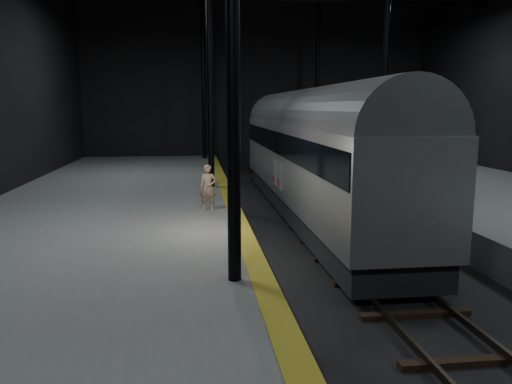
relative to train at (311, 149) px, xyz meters
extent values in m
plane|color=black|center=(0.00, -5.63, -2.77)|extent=(44.00, 44.00, 0.00)
cube|color=#585855|center=(-7.50, -5.63, -2.27)|extent=(9.00, 43.80, 1.00)
cube|color=olive|center=(-3.25, -5.63, -1.77)|extent=(0.50, 43.80, 0.01)
cube|color=#3F3328|center=(-0.72, -5.63, -2.60)|extent=(0.08, 43.00, 0.14)
cube|color=#3F3328|center=(0.72, -5.63, -2.60)|extent=(0.08, 43.00, 0.14)
cube|color=black|center=(0.00, -5.63, -2.71)|extent=(2.40, 42.00, 0.12)
cylinder|color=black|center=(-3.80, -9.63, 3.23)|extent=(0.26, 0.26, 10.00)
cylinder|color=black|center=(-3.80, 2.37, 3.23)|extent=(0.26, 0.26, 10.00)
cylinder|color=black|center=(3.80, 2.37, 3.23)|extent=(0.26, 0.26, 10.00)
cylinder|color=black|center=(-3.80, 14.37, 3.23)|extent=(0.26, 0.26, 10.00)
cylinder|color=black|center=(3.80, 14.37, 3.23)|extent=(0.26, 0.26, 10.00)
cube|color=black|center=(0.00, 8.37, 7.23)|extent=(23.60, 0.15, 0.18)
cube|color=#989B9F|center=(0.00, 0.00, -0.40)|extent=(2.69, 18.58, 2.79)
cube|color=black|center=(0.00, 0.00, -2.15)|extent=(2.46, 18.21, 0.79)
cube|color=black|center=(0.00, 0.00, 0.25)|extent=(2.75, 18.30, 0.84)
cylinder|color=slate|center=(0.00, 0.00, 0.99)|extent=(2.64, 18.40, 2.64)
cube|color=black|center=(0.00, -6.50, -2.49)|extent=(1.67, 2.04, 0.33)
cube|color=black|center=(0.00, 6.50, -2.49)|extent=(1.67, 2.04, 0.33)
cube|color=silver|center=(-1.38, -0.93, -0.96)|extent=(0.04, 0.70, 0.98)
cube|color=silver|center=(-1.38, 0.19, -0.96)|extent=(0.04, 0.70, 0.98)
cylinder|color=maroon|center=(-1.40, -0.76, -1.19)|extent=(0.03, 0.24, 0.24)
cylinder|color=maroon|center=(-1.40, 0.35, -1.19)|extent=(0.03, 0.24, 0.24)
imported|color=tan|center=(-4.10, -2.76, -1.01)|extent=(0.57, 0.40, 1.51)
camera|label=1|loc=(-4.56, -19.03, 1.59)|focal=35.00mm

